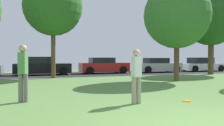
% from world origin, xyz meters
% --- Properties ---
extents(road_strip, '(44.00, 6.40, 0.01)m').
position_xyz_m(road_strip, '(0.00, 16.00, 0.00)').
color(road_strip, '#28282B').
rests_on(road_strip, ground_plane).
extents(oak_tree_left, '(3.98, 3.98, 6.85)m').
position_xyz_m(oak_tree_left, '(-1.94, 12.76, 4.85)').
color(oak_tree_left, brown).
rests_on(oak_tree_left, ground_plane).
extents(oak_tree_right, '(4.39, 4.39, 6.79)m').
position_xyz_m(oak_tree_right, '(10.80, 12.31, 4.57)').
color(oak_tree_right, brown).
rests_on(oak_tree_right, ground_plane).
extents(maple_tree_near, '(3.92, 3.92, 5.86)m').
position_xyz_m(maple_tree_near, '(4.87, 8.40, 3.89)').
color(maple_tree_near, brown).
rests_on(maple_tree_near, ground_plane).
extents(person_bystander, '(0.30, 0.37, 1.80)m').
position_xyz_m(person_bystander, '(-3.50, 4.21, 1.01)').
color(person_bystander, slate).
rests_on(person_bystander, ground_plane).
extents(person_walking, '(0.30, 0.32, 1.65)m').
position_xyz_m(person_walking, '(-0.23, 2.88, 0.91)').
color(person_walking, gray).
rests_on(person_walking, ground_plane).
extents(frisbee_disc, '(0.27, 0.27, 0.03)m').
position_xyz_m(frisbee_disc, '(1.46, 2.70, 0.01)').
color(frisbee_disc, orange).
rests_on(frisbee_disc, ground_plane).
extents(parked_car_black, '(4.39, 1.94, 1.46)m').
position_xyz_m(parked_car_black, '(-2.58, 15.99, 0.67)').
color(parked_car_black, black).
rests_on(parked_car_black, ground_plane).
extents(parked_car_red, '(4.24, 2.06, 1.40)m').
position_xyz_m(parked_car_red, '(2.65, 16.31, 0.65)').
color(parked_car_red, '#B21E1E').
rests_on(parked_car_red, ground_plane).
extents(parked_car_silver, '(4.24, 1.94, 1.36)m').
position_xyz_m(parked_car_silver, '(7.88, 16.01, 0.63)').
color(parked_car_silver, '#B7B7BC').
rests_on(parked_car_silver, ground_plane).
extents(parked_car_white, '(4.46, 2.03, 1.40)m').
position_xyz_m(parked_car_white, '(13.09, 16.23, 0.63)').
color(parked_car_white, white).
rests_on(parked_car_white, ground_plane).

